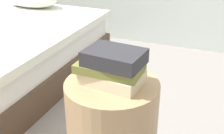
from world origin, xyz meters
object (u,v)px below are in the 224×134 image
at_px(book_cream, 112,77).
at_px(book_charcoal, 114,57).
at_px(side_table, 112,133).
at_px(book_olive, 110,68).

relative_size(book_cream, book_charcoal, 1.07).
bearing_deg(book_cream, side_table, -79.39).
distance_m(book_cream, book_olive, 0.05).
height_order(side_table, book_charcoal, book_charcoal).
bearing_deg(book_charcoal, side_table, -179.91).
bearing_deg(book_olive, book_cream, 27.01).
relative_size(side_table, book_cream, 2.11).
xyz_separation_m(side_table, book_charcoal, (0.01, -0.00, 0.40)).
bearing_deg(book_charcoal, book_olive, -172.55).
bearing_deg(book_olive, side_table, 10.21).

